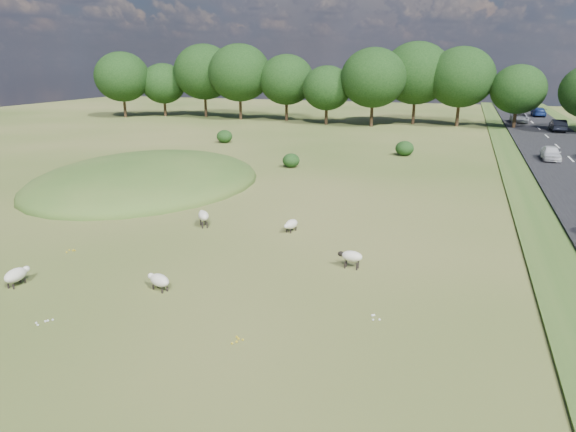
% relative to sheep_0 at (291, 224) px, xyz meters
% --- Properties ---
extents(ground, '(160.00, 160.00, 0.00)m').
position_rel_sheep_0_xyz_m(ground, '(-2.04, 15.59, -0.42)').
color(ground, '#35541A').
rests_on(ground, ground).
extents(mound, '(16.00, 20.00, 4.00)m').
position_rel_sheep_0_xyz_m(mound, '(-14.04, 7.59, -0.42)').
color(mound, '#33561E').
rests_on(mound, ground).
extents(road, '(8.00, 150.00, 0.25)m').
position_rel_sheep_0_xyz_m(road, '(17.96, 25.59, -0.30)').
color(road, black).
rests_on(road, ground).
extents(treeline, '(96.28, 14.66, 11.70)m').
position_rel_sheep_0_xyz_m(treeline, '(-3.10, 51.03, 6.14)').
color(treeline, black).
rests_on(treeline, ground).
extents(shrubs, '(22.06, 12.64, 1.45)m').
position_rel_sheep_0_xyz_m(shrubs, '(-6.72, 24.57, 0.27)').
color(shrubs, black).
rests_on(shrubs, ground).
extents(sheep_0, '(0.69, 1.21, 0.67)m').
position_rel_sheep_0_xyz_m(sheep_0, '(0.00, 0.00, 0.00)').
color(sheep_0, beige).
rests_on(sheep_0, ground).
extents(sheep_1, '(1.24, 0.83, 0.69)m').
position_rel_sheep_0_xyz_m(sheep_1, '(-2.67, -8.71, 0.01)').
color(sheep_1, beige).
rests_on(sheep_1, ground).
extents(sheep_2, '(1.06, 1.23, 0.90)m').
position_rel_sheep_0_xyz_m(sheep_2, '(-4.90, -0.68, 0.20)').
color(sheep_2, beige).
rests_on(sheep_2, ground).
extents(sheep_3, '(1.15, 0.56, 0.82)m').
position_rel_sheep_0_xyz_m(sheep_3, '(4.13, -4.00, 0.15)').
color(sheep_3, beige).
rests_on(sheep_3, ground).
extents(sheep_5, '(0.59, 1.28, 0.74)m').
position_rel_sheep_0_xyz_m(sheep_5, '(-8.44, -10.19, 0.04)').
color(sheep_5, beige).
rests_on(sheep_5, ground).
extents(car_0, '(2.01, 4.93, 1.43)m').
position_rel_sheep_0_xyz_m(car_0, '(19.86, 69.42, 0.54)').
color(car_0, navy).
rests_on(car_0, road).
extents(car_3, '(1.59, 4.56, 1.50)m').
position_rel_sheep_0_xyz_m(car_3, '(19.86, 49.19, 0.58)').
color(car_3, black).
rests_on(car_3, road).
extents(car_4, '(2.33, 5.06, 1.41)m').
position_rel_sheep_0_xyz_m(car_4, '(16.06, 58.65, 0.53)').
color(car_4, '#B3B5BB').
rests_on(car_4, road).
extents(car_5, '(1.51, 3.75, 1.28)m').
position_rel_sheep_0_xyz_m(car_5, '(16.06, 26.46, 0.46)').
color(car_5, white).
rests_on(car_5, road).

